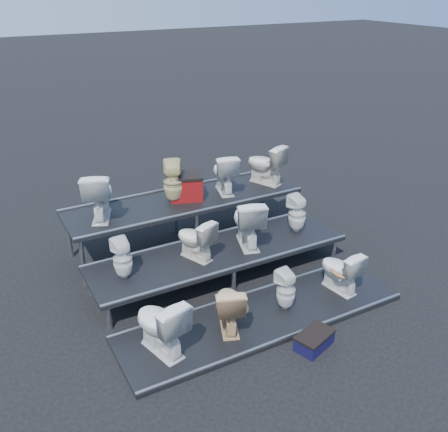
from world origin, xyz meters
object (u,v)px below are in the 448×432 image
toilet_11 (265,164)px  toilet_9 (173,182)px  toilet_5 (195,239)px  toilet_8 (99,195)px  toilet_4 (123,259)px  toilet_3 (340,270)px  toilet_7 (297,213)px  toilet_1 (229,306)px  toilet_6 (247,221)px  step_stool (314,341)px  toilet_0 (160,325)px  toilet_10 (224,173)px  red_crate (186,188)px  toilet_2 (286,290)px

toilet_11 → toilet_9: bearing=-23.2°
toilet_5 → toilet_8: 1.76m
toilet_4 → toilet_3: bearing=152.9°
toilet_5 → toilet_7: bearing=158.2°
toilet_1 → toilet_9: size_ratio=0.95×
toilet_6 → toilet_4: bearing=17.8°
toilet_6 → step_stool: 2.28m
toilet_6 → toilet_8: size_ratio=1.02×
toilet_7 → toilet_3: bearing=80.6°
toilet_8 → step_stool: 4.04m
toilet_0 → step_stool: toilet_0 is taller
toilet_9 → toilet_6: bearing=139.4°
toilet_10 → red_crate: bearing=10.9°
toilet_5 → toilet_11: size_ratio=0.87×
toilet_4 → red_crate: size_ratio=1.12×
toilet_0 → toilet_8: 2.72m
toilet_7 → step_stool: (-1.23, -2.13, -0.70)m
toilet_9 → red_crate: toilet_9 is taller
toilet_9 → toilet_11: (1.89, 0.00, 0.00)m
toilet_2 → toilet_4: 2.39m
toilet_7 → toilet_6: bearing=-4.3°
toilet_6 → toilet_0: bearing=50.1°
toilet_3 → red_crate: 3.04m
toilet_3 → toilet_7: bearing=-102.6°
toilet_9 → red_crate: 0.31m
toilet_5 → toilet_0: bearing=27.4°
toilet_6 → red_crate: (-0.47, 1.35, 0.18)m
toilet_10 → toilet_5: bearing=61.4°
toilet_1 → toilet_2: toilet_1 is taller
toilet_9 → toilet_3: bearing=141.8°
toilet_2 → step_stool: toilet_2 is taller
toilet_11 → red_crate: bearing=-24.8°
toilet_6 → toilet_8: toilet_8 is taller
toilet_1 → toilet_10: bearing=-95.7°
toilet_8 → toilet_7: bearing=178.6°
toilet_5 → red_crate: red_crate is taller
toilet_0 → red_crate: bearing=-135.5°
toilet_1 → toilet_6: bearing=-107.6°
toilet_7 → toilet_9: 2.19m
toilet_4 → toilet_8: size_ratio=0.76×
toilet_7 → toilet_10: toilet_10 is taller
toilet_4 → red_crate: bearing=-143.8°
toilet_6 → toilet_11: size_ratio=1.09×
toilet_8 → toilet_9: (1.30, 0.00, -0.03)m
toilet_8 → toilet_10: 2.30m
toilet_0 → toilet_10: size_ratio=1.11×
toilet_9 → toilet_2: bearing=123.3°
toilet_8 → toilet_11: size_ratio=1.07×
toilet_0 → toilet_6: toilet_6 is taller
toilet_9 → toilet_8: bearing=20.3°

